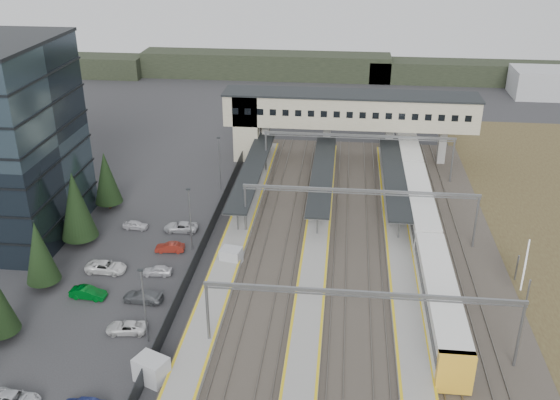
# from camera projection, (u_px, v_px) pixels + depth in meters

# --- Properties ---
(ground) EXTENTS (220.00, 220.00, 0.00)m
(ground) POSITION_uv_depth(u_px,v_px,m) (244.00, 299.00, 66.19)
(ground) COLOR #2B2B2D
(ground) RESTS_ON ground
(conifer_row) EXTENTS (4.42, 49.82, 9.50)m
(conifer_row) POSITION_uv_depth(u_px,v_px,m) (21.00, 268.00, 62.80)
(conifer_row) COLOR black
(conifer_row) RESTS_ON ground
(car_park) EXTENTS (10.64, 44.69, 1.28)m
(car_park) POSITION_uv_depth(u_px,v_px,m) (99.00, 329.00, 60.49)
(car_park) COLOR silver
(car_park) RESTS_ON ground
(lampposts) EXTENTS (0.50, 53.25, 8.07)m
(lampposts) POSITION_uv_depth(u_px,v_px,m) (170.00, 254.00, 66.25)
(lampposts) COLOR slate
(lampposts) RESTS_ON ground
(fence) EXTENTS (0.08, 90.00, 2.00)m
(fence) POSITION_uv_depth(u_px,v_px,m) (194.00, 264.00, 70.89)
(fence) COLOR #26282B
(fence) RESTS_ON ground
(relay_cabin_near) EXTENTS (3.36, 2.98, 2.31)m
(relay_cabin_near) POSITION_uv_depth(u_px,v_px,m) (152.00, 369.00, 54.44)
(relay_cabin_near) COLOR #A9ABAF
(relay_cabin_near) RESTS_ON ground
(relay_cabin_far) EXTENTS (2.65, 2.34, 2.13)m
(relay_cabin_far) POSITION_uv_depth(u_px,v_px,m) (231.00, 257.00, 72.15)
(relay_cabin_far) COLOR #A9ABAF
(relay_cabin_far) RESTS_ON ground
(rail_corridor) EXTENTS (34.00, 90.00, 0.92)m
(rail_corridor) POSITION_uv_depth(u_px,v_px,m) (333.00, 277.00, 69.65)
(rail_corridor) COLOR #353027
(rail_corridor) RESTS_ON ground
(canopies) EXTENTS (23.10, 30.00, 3.28)m
(canopies) POSITION_uv_depth(u_px,v_px,m) (323.00, 171.00, 88.12)
(canopies) COLOR black
(canopies) RESTS_ON ground
(footbridge) EXTENTS (40.40, 6.40, 11.20)m
(footbridge) POSITION_uv_depth(u_px,v_px,m) (332.00, 113.00, 99.84)
(footbridge) COLOR #A5A085
(footbridge) RESTS_ON ground
(gantries) EXTENTS (28.40, 62.28, 7.17)m
(gantries) POSITION_uv_depth(u_px,v_px,m) (360.00, 242.00, 65.16)
(gantries) COLOR slate
(gantries) RESTS_ON ground
(train) EXTENTS (3.14, 65.60, 3.95)m
(train) POSITION_uv_depth(u_px,v_px,m) (419.00, 207.00, 81.36)
(train) COLOR silver
(train) RESTS_ON ground
(billboard) EXTENTS (1.97, 5.72, 5.05)m
(billboard) POSITION_uv_depth(u_px,v_px,m) (525.00, 266.00, 65.93)
(billboard) COLOR slate
(billboard) RESTS_ON ground
(treeline_far) EXTENTS (170.00, 19.00, 7.00)m
(treeline_far) POSITION_uv_depth(u_px,v_px,m) (407.00, 72.00, 145.62)
(treeline_far) COLOR black
(treeline_far) RESTS_ON ground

